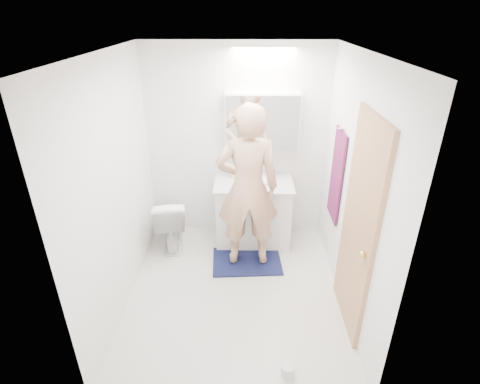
{
  "coord_description": "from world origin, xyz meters",
  "views": [
    {
      "loc": [
        0.09,
        -3.06,
        2.71
      ],
      "look_at": [
        0.05,
        0.25,
        1.05
      ],
      "focal_mm": 27.62,
      "sensor_mm": 36.0,
      "label": 1
    }
  ],
  "objects_px": {
    "toilet": "(171,221)",
    "person": "(248,188)",
    "toilet_paper_roll": "(288,370)",
    "soap_bottle_b": "(236,170)",
    "toothbrush_cup": "(271,174)",
    "medicine_cabinet": "(262,123)",
    "soap_bottle_a": "(233,169)",
    "vanity_cabinet": "(253,214)"
  },
  "relations": [
    {
      "from": "toilet",
      "to": "person",
      "type": "distance_m",
      "value": 1.19
    },
    {
      "from": "toilet",
      "to": "toilet_paper_roll",
      "type": "xyz_separation_m",
      "value": [
        1.27,
        -1.86,
        -0.29
      ]
    },
    {
      "from": "soap_bottle_b",
      "to": "toothbrush_cup",
      "type": "height_order",
      "value": "soap_bottle_b"
    },
    {
      "from": "medicine_cabinet",
      "to": "soap_bottle_a",
      "type": "distance_m",
      "value": 0.67
    },
    {
      "from": "toilet",
      "to": "soap_bottle_a",
      "type": "distance_m",
      "value": 1.01
    },
    {
      "from": "toilet",
      "to": "soap_bottle_b",
      "type": "height_order",
      "value": "soap_bottle_b"
    },
    {
      "from": "vanity_cabinet",
      "to": "soap_bottle_b",
      "type": "xyz_separation_m",
      "value": [
        -0.21,
        0.18,
        0.52
      ]
    },
    {
      "from": "vanity_cabinet",
      "to": "medicine_cabinet",
      "type": "distance_m",
      "value": 1.13
    },
    {
      "from": "soap_bottle_b",
      "to": "toilet_paper_roll",
      "type": "height_order",
      "value": "soap_bottle_b"
    },
    {
      "from": "soap_bottle_b",
      "to": "toilet_paper_roll",
      "type": "bearing_deg",
      "value": -77.8
    },
    {
      "from": "soap_bottle_a",
      "to": "toilet",
      "type": "bearing_deg",
      "value": -161.1
    },
    {
      "from": "toothbrush_cup",
      "to": "toilet_paper_roll",
      "type": "bearing_deg",
      "value": -89.18
    },
    {
      "from": "vanity_cabinet",
      "to": "soap_bottle_a",
      "type": "distance_m",
      "value": 0.61
    },
    {
      "from": "person",
      "to": "soap_bottle_a",
      "type": "bearing_deg",
      "value": -78.33
    },
    {
      "from": "medicine_cabinet",
      "to": "soap_bottle_a",
      "type": "bearing_deg",
      "value": -170.05
    },
    {
      "from": "soap_bottle_a",
      "to": "toilet_paper_roll",
      "type": "bearing_deg",
      "value": -76.76
    },
    {
      "from": "toilet",
      "to": "person",
      "type": "height_order",
      "value": "person"
    },
    {
      "from": "medicine_cabinet",
      "to": "toothbrush_cup",
      "type": "distance_m",
      "value": 0.65
    },
    {
      "from": "toilet",
      "to": "toothbrush_cup",
      "type": "height_order",
      "value": "toothbrush_cup"
    },
    {
      "from": "soap_bottle_a",
      "to": "toilet_paper_roll",
      "type": "distance_m",
      "value": 2.35
    },
    {
      "from": "soap_bottle_b",
      "to": "person",
      "type": "bearing_deg",
      "value": -78.25
    },
    {
      "from": "medicine_cabinet",
      "to": "toilet",
      "type": "relative_size",
      "value": 1.29
    },
    {
      "from": "vanity_cabinet",
      "to": "person",
      "type": "distance_m",
      "value": 0.76
    },
    {
      "from": "vanity_cabinet",
      "to": "soap_bottle_b",
      "type": "relative_size",
      "value": 5.0
    },
    {
      "from": "person",
      "to": "soap_bottle_a",
      "type": "height_order",
      "value": "person"
    },
    {
      "from": "vanity_cabinet",
      "to": "person",
      "type": "bearing_deg",
      "value": -99.29
    },
    {
      "from": "medicine_cabinet",
      "to": "toothbrush_cup",
      "type": "relative_size",
      "value": 9.53
    },
    {
      "from": "vanity_cabinet",
      "to": "person",
      "type": "height_order",
      "value": "person"
    },
    {
      "from": "vanity_cabinet",
      "to": "toilet",
      "type": "height_order",
      "value": "vanity_cabinet"
    },
    {
      "from": "person",
      "to": "toilet_paper_roll",
      "type": "height_order",
      "value": "person"
    },
    {
      "from": "medicine_cabinet",
      "to": "person",
      "type": "distance_m",
      "value": 0.88
    },
    {
      "from": "vanity_cabinet",
      "to": "soap_bottle_b",
      "type": "distance_m",
      "value": 0.59
    },
    {
      "from": "person",
      "to": "toothbrush_cup",
      "type": "height_order",
      "value": "person"
    },
    {
      "from": "soap_bottle_b",
      "to": "toothbrush_cup",
      "type": "xyz_separation_m",
      "value": [
        0.44,
        -0.02,
        -0.05
      ]
    },
    {
      "from": "vanity_cabinet",
      "to": "toothbrush_cup",
      "type": "distance_m",
      "value": 0.55
    },
    {
      "from": "toilet_paper_roll",
      "to": "toothbrush_cup",
      "type": "bearing_deg",
      "value": 90.82
    },
    {
      "from": "medicine_cabinet",
      "to": "soap_bottle_b",
      "type": "bearing_deg",
      "value": -174.44
    },
    {
      "from": "toilet",
      "to": "toothbrush_cup",
      "type": "xyz_separation_m",
      "value": [
        1.24,
        0.28,
        0.52
      ]
    },
    {
      "from": "soap_bottle_a",
      "to": "toothbrush_cup",
      "type": "relative_size",
      "value": 2.32
    },
    {
      "from": "vanity_cabinet",
      "to": "toilet_paper_roll",
      "type": "height_order",
      "value": "vanity_cabinet"
    },
    {
      "from": "toilet_paper_roll",
      "to": "soap_bottle_a",
      "type": "bearing_deg",
      "value": 103.24
    },
    {
      "from": "toilet",
      "to": "person",
      "type": "relative_size",
      "value": 0.37
    }
  ]
}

